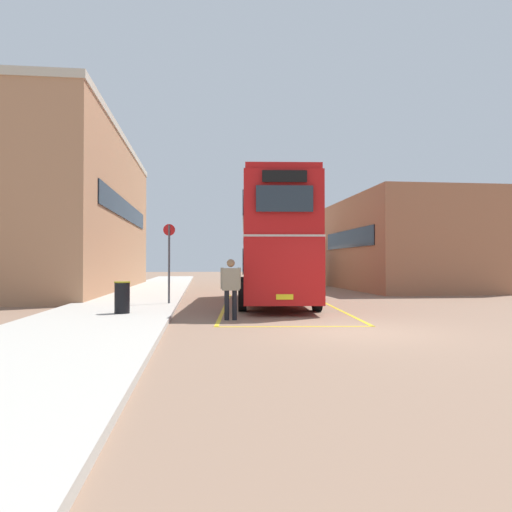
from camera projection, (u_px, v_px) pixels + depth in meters
ground_plane at (269, 294)px, 25.84m from camera, size 135.60×135.60×0.00m
sidewalk_left at (150, 291)px, 27.48m from camera, size 4.00×57.60×0.14m
brick_building_left at (81, 214)px, 28.60m from camera, size 5.37×21.34×9.10m
depot_building_right at (402, 244)px, 30.36m from camera, size 7.06×12.18×5.74m
double_decker_bus at (274, 242)px, 19.70m from camera, size 3.49×10.59×4.75m
single_deck_bus at (280, 263)px, 36.95m from camera, size 3.24×9.10×3.02m
pedestrian_boarding at (231, 284)px, 13.91m from camera, size 0.59×0.25×1.77m
litter_bin at (122, 297)px, 14.44m from camera, size 0.48×0.48×0.96m
bus_stop_sign at (169, 256)px, 18.08m from camera, size 0.44×0.08×2.98m
bay_marking_yellow at (280, 308)px, 17.73m from camera, size 5.29×12.77×0.01m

